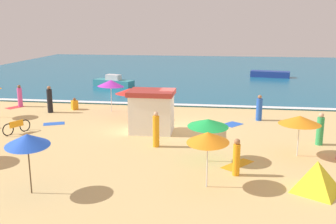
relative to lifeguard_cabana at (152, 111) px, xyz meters
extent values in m
plane|color=#D8B775|center=(1.71, 1.10, -1.25)|extent=(60.00, 60.00, 0.00)
cube|color=#196084|center=(1.71, 29.10, -1.20)|extent=(60.00, 44.00, 0.10)
cube|color=white|center=(1.71, 7.40, -1.15)|extent=(57.00, 0.70, 0.01)
cube|color=white|center=(0.00, 0.00, -0.16)|extent=(2.44, 1.92, 2.19)
cube|color=#A5332D|center=(0.00, 0.00, 1.08)|extent=(2.59, 2.02, 0.27)
cylinder|color=#4C3823|center=(3.43, -4.47, -0.27)|extent=(0.05, 0.05, 1.95)
cone|color=green|center=(3.43, -4.47, 0.58)|extent=(2.39, 2.40, 0.46)
cylinder|color=silver|center=(3.54, -7.35, -0.17)|extent=(0.05, 0.05, 2.17)
cone|color=orange|center=(3.54, -7.35, 0.76)|extent=(2.00, 2.02, 0.55)
cylinder|color=silver|center=(-1.93, 2.71, -0.24)|extent=(0.05, 0.05, 2.03)
cone|color=red|center=(-1.93, 2.71, 0.62)|extent=(2.72, 2.72, 0.56)
cylinder|color=silver|center=(-3.81, 4.75, -0.13)|extent=(0.05, 0.05, 2.24)
cone|color=#B733C6|center=(-3.81, 4.75, 0.81)|extent=(2.62, 2.62, 0.55)
cylinder|color=#4C3823|center=(-2.95, -8.87, -0.12)|extent=(0.05, 0.05, 2.26)
cone|color=blue|center=(-2.95, -8.87, 0.84)|extent=(2.18, 2.19, 0.59)
cylinder|color=silver|center=(7.66, -3.14, -0.29)|extent=(0.05, 0.05, 1.93)
cone|color=orange|center=(7.66, -3.14, 0.53)|extent=(2.21, 2.21, 0.41)
pyramid|color=yellow|center=(7.64, -7.18, -0.64)|extent=(1.91, 1.99, 1.22)
torus|color=black|center=(-7.92, -1.87, -0.92)|extent=(0.38, 0.67, 0.72)
torus|color=black|center=(-7.42, -0.89, -0.92)|extent=(0.38, 0.67, 0.72)
cube|color=orange|center=(-7.67, -1.38, -0.70)|extent=(0.45, 0.81, 0.36)
cylinder|color=#D84CA5|center=(-11.15, 5.44, -0.54)|extent=(0.48, 0.48, 1.42)
sphere|color=brown|center=(-11.15, 5.44, 0.28)|extent=(0.25, 0.25, 0.25)
cylinder|color=green|center=(9.10, -1.14, -0.52)|extent=(0.51, 0.51, 1.47)
sphere|color=#DBA884|center=(9.10, -1.14, 0.33)|extent=(0.26, 0.26, 0.26)
cylinder|color=blue|center=(6.40, 3.69, -0.53)|extent=(0.41, 0.41, 1.44)
sphere|color=#9E6B47|center=(6.40, 3.69, 0.30)|extent=(0.26, 0.26, 0.26)
cylinder|color=orange|center=(4.69, -5.99, -0.58)|extent=(0.43, 0.43, 1.35)
sphere|color=#9E6B47|center=(4.69, -5.99, 0.21)|extent=(0.26, 0.26, 0.26)
cylinder|color=orange|center=(0.72, -2.69, -0.44)|extent=(0.47, 0.47, 1.62)
sphere|color=#DBA884|center=(0.72, -2.69, 0.48)|extent=(0.24, 0.24, 0.24)
cylinder|color=black|center=(-8.04, 3.89, -0.42)|extent=(0.51, 0.51, 1.66)
sphere|color=#9E6B47|center=(-8.04, 3.89, 0.52)|extent=(0.25, 0.25, 0.25)
cube|color=orange|center=(-6.69, 5.06, -0.92)|extent=(0.58, 0.58, 0.67)
sphere|color=brown|center=(-6.69, 5.06, -0.49)|extent=(0.21, 0.21, 0.21)
cube|color=red|center=(-11.42, 5.08, -1.25)|extent=(1.24, 1.46, 0.01)
cube|color=blue|center=(-6.46, 0.93, -1.25)|extent=(1.49, 1.22, 0.01)
cube|color=blue|center=(4.66, 2.37, -1.25)|extent=(1.50, 1.56, 0.01)
cube|color=orange|center=(4.80, -4.74, -1.25)|extent=(1.56, 1.76, 0.01)
cube|color=navy|center=(9.28, 24.02, -0.81)|extent=(4.50, 2.13, 0.67)
cube|color=teal|center=(-6.56, 14.88, -0.82)|extent=(4.22, 2.38, 0.67)
cube|color=silver|center=(-6.56, 14.88, -0.22)|extent=(1.57, 1.13, 0.51)
camera|label=1|loc=(4.07, -21.57, 5.03)|focal=41.70mm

